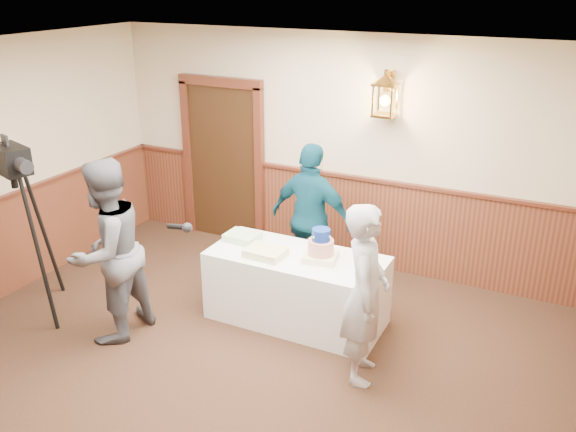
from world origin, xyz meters
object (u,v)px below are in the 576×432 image
at_px(baker, 365,294).
at_px(interviewer, 107,251).
at_px(display_table, 297,288).
at_px(sheet_cake_yellow, 266,253).
at_px(tv_camera_rig, 25,242).
at_px(tiered_cake, 321,248).
at_px(assistant_p, 312,219).
at_px(sheet_cake_green, 242,237).

bearing_deg(baker, interviewer, 85.33).
distance_m(display_table, sheet_cake_yellow, 0.52).
height_order(sheet_cake_yellow, interviewer, interviewer).
bearing_deg(tv_camera_rig, sheet_cake_yellow, 40.50).
bearing_deg(tiered_cake, baker, -41.72).
relative_size(baker, assistant_p, 0.97).
bearing_deg(assistant_p, sheet_cake_yellow, 88.55).
bearing_deg(interviewer, sheet_cake_green, 146.12).
relative_size(baker, tv_camera_rig, 0.90).
relative_size(display_table, tv_camera_rig, 0.98).
xyz_separation_m(sheet_cake_yellow, tv_camera_rig, (-2.32, -0.94, 0.04)).
relative_size(display_table, sheet_cake_green, 5.24).
distance_m(tiered_cake, sheet_cake_green, 0.94).
distance_m(assistant_p, tv_camera_rig, 3.03).
distance_m(display_table, assistant_p, 0.88).
xyz_separation_m(tiered_cake, baker, (0.68, -0.61, -0.05)).
relative_size(tiered_cake, tv_camera_rig, 0.20).
relative_size(sheet_cake_green, assistant_p, 0.20).
bearing_deg(sheet_cake_yellow, sheet_cake_green, 150.22).
xyz_separation_m(tiered_cake, sheet_cake_yellow, (-0.53, -0.17, -0.09)).
xyz_separation_m(sheet_cake_yellow, interviewer, (-1.25, -0.89, 0.13)).
bearing_deg(tiered_cake, tv_camera_rig, -158.70).
xyz_separation_m(sheet_cake_green, baker, (1.61, -0.67, 0.04)).
bearing_deg(baker, sheet_cake_green, 52.38).
xyz_separation_m(baker, assistant_p, (-1.09, 1.31, 0.03)).
xyz_separation_m(interviewer, baker, (2.46, 0.46, -0.09)).
xyz_separation_m(display_table, assistant_p, (-0.16, 0.71, 0.48)).
bearing_deg(baker, assistant_p, 24.71).
bearing_deg(display_table, tv_camera_rig, -157.07).
relative_size(interviewer, baker, 1.10).
bearing_deg(baker, sheet_cake_yellow, 55.05).
relative_size(tiered_cake, baker, 0.22).
bearing_deg(interviewer, assistant_p, 145.29).
distance_m(sheet_cake_yellow, tv_camera_rig, 2.50).
bearing_deg(assistant_p, tiered_cake, 126.70).
relative_size(tiered_cake, sheet_cake_yellow, 0.96).
height_order(display_table, baker, baker).
relative_size(assistant_p, tv_camera_rig, 0.93).
distance_m(sheet_cake_green, interviewer, 1.41).
bearing_deg(tv_camera_rig, assistant_p, 55.12).
distance_m(tiered_cake, sheet_cake_yellow, 0.56).
xyz_separation_m(sheet_cake_yellow, sheet_cake_green, (-0.40, 0.23, 0.00)).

